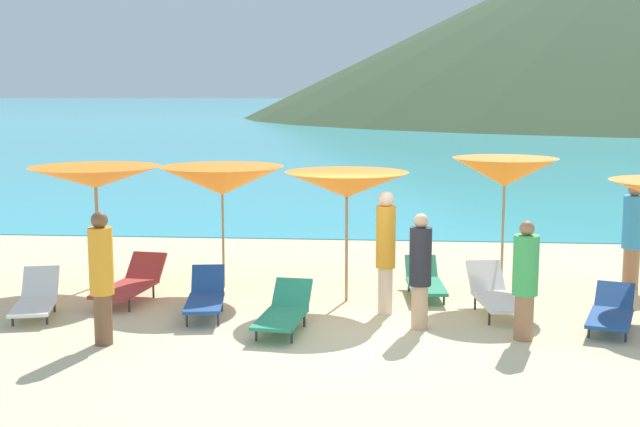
% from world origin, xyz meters
% --- Properties ---
extents(ground_plane, '(50.00, 100.00, 0.30)m').
position_xyz_m(ground_plane, '(0.00, 10.00, -0.15)').
color(ground_plane, beige).
extents(ocean_water, '(650.00, 440.00, 0.02)m').
position_xyz_m(ocean_water, '(0.00, 227.31, 0.01)').
color(ocean_water, '#38B7CC').
rests_on(ocean_water, ground_plane).
extents(umbrella_0, '(2.40, 2.40, 2.10)m').
position_xyz_m(umbrella_0, '(-4.56, 2.46, 1.91)').
color(umbrella_0, '#9E7F59').
rests_on(umbrella_0, ground_plane).
extents(umbrella_1, '(2.32, 2.32, 2.11)m').
position_xyz_m(umbrella_1, '(-2.36, 2.53, 1.86)').
color(umbrella_1, '#9E7F59').
rests_on(umbrella_1, ground_plane).
extents(umbrella_2, '(1.99, 1.99, 2.11)m').
position_xyz_m(umbrella_2, '(-0.19, 1.75, 1.90)').
color(umbrella_2, '#9E7F59').
rests_on(umbrella_2, ground_plane).
extents(umbrella_3, '(1.89, 1.89, 2.29)m').
position_xyz_m(umbrella_3, '(2.38, 2.44, 2.05)').
color(umbrella_3, '#9E7F59').
rests_on(umbrella_3, ground_plane).
extents(lounge_chair_0, '(0.79, 1.75, 0.67)m').
position_xyz_m(lounge_chair_0, '(2.12, 1.19, 0.31)').
color(lounge_chair_0, white).
rests_on(lounge_chair_0, ground_plane).
extents(lounge_chair_1, '(0.88, 1.50, 0.64)m').
position_xyz_m(lounge_chair_1, '(-4.84, 0.48, 0.26)').
color(lounge_chair_1, white).
rests_on(lounge_chair_1, ground_plane).
extents(lounge_chair_2, '(0.67, 1.65, 0.54)m').
position_xyz_m(lounge_chair_2, '(1.10, 2.24, 0.25)').
color(lounge_chair_2, '#268C66').
rests_on(lounge_chair_2, ground_plane).
extents(lounge_chair_4, '(0.71, 1.50, 0.67)m').
position_xyz_m(lounge_chair_4, '(-2.27, 0.66, 0.30)').
color(lounge_chair_4, '#1E478C').
rests_on(lounge_chair_4, ground_plane).
extents(lounge_chair_5, '(1.04, 1.69, 0.53)m').
position_xyz_m(lounge_chair_5, '(3.68, 0.49, 0.25)').
color(lounge_chair_5, '#1E478C').
rests_on(lounge_chair_5, ground_plane).
extents(lounge_chair_6, '(0.84, 1.76, 0.66)m').
position_xyz_m(lounge_chair_6, '(-3.68, 1.48, 0.30)').
color(lounge_chair_6, '#A53333').
rests_on(lounge_chair_6, ground_plane).
extents(lounge_chair_7, '(0.73, 1.58, 0.61)m').
position_xyz_m(lounge_chair_7, '(-0.99, 0.01, 0.27)').
color(lounge_chair_7, '#268C66').
rests_on(lounge_chair_7, ground_plane).
extents(beachgoer_0, '(0.36, 0.36, 1.83)m').
position_xyz_m(beachgoer_0, '(4.67, 3.05, 0.97)').
color(beachgoer_0, '#A3704C').
rests_on(beachgoer_0, ground_plane).
extents(beachgoer_1, '(0.35, 0.35, 1.65)m').
position_xyz_m(beachgoer_1, '(2.34, -0.16, 0.87)').
color(beachgoer_1, '#A3704C').
rests_on(beachgoer_1, ground_plane).
extents(beachgoer_2, '(0.32, 0.32, 1.67)m').
position_xyz_m(beachgoer_2, '(0.94, 0.24, 0.89)').
color(beachgoer_2, '#DBAA84').
rests_on(beachgoer_2, ground_plane).
extents(beachgoer_3, '(0.32, 0.32, 1.81)m').
position_xyz_m(beachgoer_3, '(-3.32, -0.85, 0.97)').
color(beachgoer_3, brown).
rests_on(beachgoer_3, ground_plane).
extents(beachgoer_4, '(0.30, 0.30, 1.89)m').
position_xyz_m(beachgoer_4, '(0.44, 1.00, 1.03)').
color(beachgoer_4, beige).
rests_on(beachgoer_4, ground_plane).
extents(cruise_ship, '(61.46, 9.13, 25.50)m').
position_xyz_m(cruise_ship, '(58.03, 199.77, 9.97)').
color(cruise_ship, '#262D47').
rests_on(cruise_ship, ocean_water).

